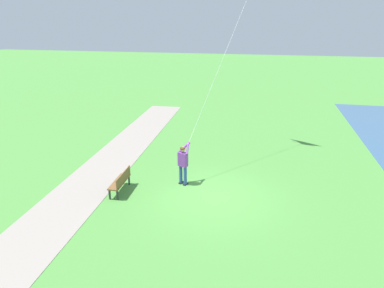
% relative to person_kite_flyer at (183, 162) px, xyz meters
% --- Properties ---
extents(ground_plane, '(120.00, 120.00, 0.00)m').
position_rel_person_kite_flyer_xyz_m(ground_plane, '(-1.40, 0.82, -1.05)').
color(ground_plane, '#4C8E3D').
extents(walkway_path, '(3.93, 32.08, 0.02)m').
position_rel_person_kite_flyer_xyz_m(walkway_path, '(3.91, 2.82, -1.04)').
color(walkway_path, gray).
rests_on(walkway_path, ground).
extents(person_kite_flyer, '(0.50, 0.63, 1.83)m').
position_rel_person_kite_flyer_xyz_m(person_kite_flyer, '(0.00, 0.00, 0.00)').
color(person_kite_flyer, '#232328').
rests_on(person_kite_flyer, ground).
extents(park_bench_near_walkway, '(0.51, 1.52, 0.88)m').
position_rel_person_kite_flyer_xyz_m(park_bench_near_walkway, '(2.31, 1.24, -0.54)').
color(park_bench_near_walkway, brown).
rests_on(park_bench_near_walkway, ground).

